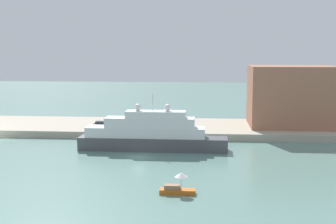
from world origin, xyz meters
name	(u,v)px	position (x,y,z in m)	size (l,w,h in m)	color
ground	(139,157)	(0.00, 0.00, 0.00)	(400.00, 400.00, 0.00)	slate
quay_dock	(156,128)	(0.00, 27.18, 0.75)	(110.00, 22.37, 1.51)	#ADA38E
large_yacht	(151,134)	(1.38, 6.21, 3.01)	(28.17, 4.52, 10.80)	#4C4C51
small_motorboat	(177,187)	(8.32, -20.38, 0.99)	(4.70, 1.74, 2.90)	#C66019
harbor_building	(292,96)	(31.48, 28.62, 8.42)	(19.41, 15.23, 13.83)	#9E664C
parked_car	(102,125)	(-11.73, 22.08, 2.11)	(4.31, 1.81, 1.40)	black
person_figure	(116,125)	(-8.43, 21.09, 2.27)	(0.36, 0.36, 1.66)	#4C4C4C
mooring_bollard	(184,130)	(7.19, 17.44, 1.92)	(0.53, 0.53, 0.83)	black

